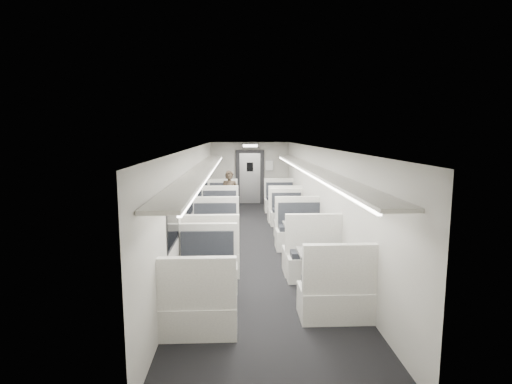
{
  "coord_description": "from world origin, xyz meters",
  "views": [
    {
      "loc": [
        -0.44,
        -9.5,
        2.72
      ],
      "look_at": [
        0.02,
        0.93,
        1.19
      ],
      "focal_mm": 28.0,
      "sensor_mm": 36.0,
      "label": 1
    }
  ],
  "objects": [
    {
      "name": "passenger",
      "position": [
        -0.72,
        2.94,
        0.79
      ],
      "size": [
        0.6,
        0.42,
        1.58
      ],
      "primitive_type": "imported",
      "rotation": [
        0.0,
        0.0,
        -0.08
      ],
      "color": "black",
      "rests_on": "room"
    },
    {
      "name": "wall_notice",
      "position": [
        0.75,
        5.92,
        1.5
      ],
      "size": [
        0.32,
        0.02,
        0.4
      ],
      "primitive_type": "cube",
      "color": "white",
      "rests_on": "room"
    },
    {
      "name": "room",
      "position": [
        0.0,
        0.0,
        1.2
      ],
      "size": [
        3.24,
        12.24,
        2.64
      ],
      "color": "black",
      "rests_on": "ground"
    },
    {
      "name": "luggage_rack_left",
      "position": [
        -1.24,
        -0.3,
        1.92
      ],
      "size": [
        0.46,
        10.4,
        0.09
      ],
      "color": "white",
      "rests_on": "room"
    },
    {
      "name": "booth_right_c",
      "position": [
        1.0,
        -1.14,
        0.41
      ],
      "size": [
        1.13,
        2.29,
        1.23
      ],
      "color": "white",
      "rests_on": "room"
    },
    {
      "name": "luggage_rack_right",
      "position": [
        1.24,
        -0.3,
        1.92
      ],
      "size": [
        0.46,
        10.4,
        0.09
      ],
      "color": "white",
      "rests_on": "room"
    },
    {
      "name": "exit_sign",
      "position": [
        0.0,
        5.44,
        2.28
      ],
      "size": [
        0.62,
        0.12,
        0.16
      ],
      "color": "black",
      "rests_on": "room"
    },
    {
      "name": "booth_left_a",
      "position": [
        -1.0,
        3.67,
        0.38
      ],
      "size": [
        1.04,
        2.1,
        1.12
      ],
      "color": "white",
      "rests_on": "room"
    },
    {
      "name": "booth_right_b",
      "position": [
        1.0,
        1.49,
        0.36
      ],
      "size": [
        0.99,
        2.01,
        1.08
      ],
      "color": "white",
      "rests_on": "room"
    },
    {
      "name": "booth_left_c",
      "position": [
        -1.0,
        -1.14,
        0.41
      ],
      "size": [
        1.13,
        2.29,
        1.23
      ],
      "color": "white",
      "rests_on": "room"
    },
    {
      "name": "window_d",
      "position": [
        -1.49,
        -3.2,
        1.35
      ],
      "size": [
        0.02,
        1.18,
        0.84
      ],
      "primitive_type": "cube",
      "color": "black",
      "rests_on": "room"
    },
    {
      "name": "booth_left_b",
      "position": [
        -1.0,
        1.22,
        0.4
      ],
      "size": [
        1.1,
        2.23,
        1.19
      ],
      "color": "white",
      "rests_on": "room"
    },
    {
      "name": "window_c",
      "position": [
        -1.49,
        -1.0,
        1.35
      ],
      "size": [
        0.02,
        1.18,
        0.84
      ],
      "primitive_type": "cube",
      "color": "black",
      "rests_on": "room"
    },
    {
      "name": "window_a",
      "position": [
        -1.49,
        3.4,
        1.35
      ],
      "size": [
        0.02,
        1.18,
        0.84
      ],
      "primitive_type": "cube",
      "color": "black",
      "rests_on": "room"
    },
    {
      "name": "booth_left_d",
      "position": [
        -1.0,
        -3.52,
        0.38
      ],
      "size": [
        1.05,
        2.14,
        1.14
      ],
      "color": "white",
      "rests_on": "room"
    },
    {
      "name": "window_b",
      "position": [
        -1.49,
        1.2,
        1.35
      ],
      "size": [
        0.02,
        1.18,
        0.84
      ],
      "primitive_type": "cube",
      "color": "black",
      "rests_on": "room"
    },
    {
      "name": "booth_right_d",
      "position": [
        1.0,
        -3.11,
        0.4
      ],
      "size": [
        1.09,
        2.22,
        1.19
      ],
      "color": "white",
      "rests_on": "room"
    },
    {
      "name": "vestibule_door",
      "position": [
        0.0,
        5.93,
        1.04
      ],
      "size": [
        1.1,
        0.13,
        2.1
      ],
      "color": "black",
      "rests_on": "room"
    },
    {
      "name": "booth_right_a",
      "position": [
        1.0,
        3.51,
        0.38
      ],
      "size": [
        1.06,
        2.14,
        1.15
      ],
      "color": "white",
      "rests_on": "room"
    }
  ]
}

